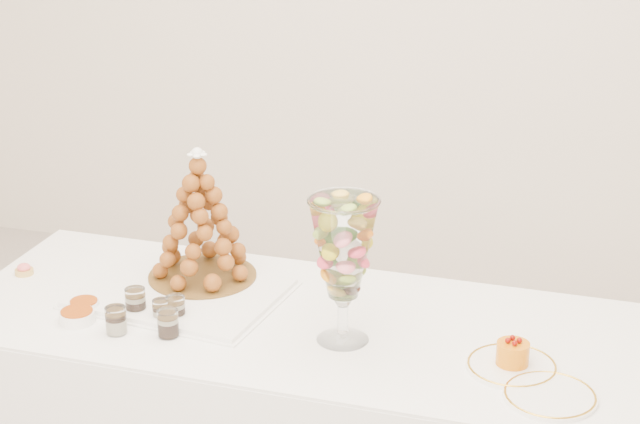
% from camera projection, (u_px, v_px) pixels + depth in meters
% --- Properties ---
extents(lace_tray, '(0.59, 0.47, 0.02)m').
position_uv_depth(lace_tray, '(181.00, 293.00, 3.02)').
color(lace_tray, white).
rests_on(lace_tray, buffet_table).
extents(macaron_vase, '(0.18, 0.18, 0.39)m').
position_uv_depth(macaron_vase, '(343.00, 251.00, 2.70)').
color(macaron_vase, white).
rests_on(macaron_vase, buffet_table).
extents(cake_plate, '(0.23, 0.23, 0.01)m').
position_uv_depth(cake_plate, '(512.00, 366.00, 2.64)').
color(cake_plate, white).
rests_on(cake_plate, buffet_table).
extents(spare_plate, '(0.22, 0.22, 0.01)m').
position_uv_depth(spare_plate, '(550.00, 396.00, 2.51)').
color(spare_plate, white).
rests_on(spare_plate, buffet_table).
extents(pink_tart, '(0.05, 0.05, 0.03)m').
position_uv_depth(pink_tart, '(24.00, 270.00, 3.16)').
color(pink_tart, tan).
rests_on(pink_tart, buffet_table).
extents(verrine_a, '(0.07, 0.07, 0.08)m').
position_uv_depth(verrine_a, '(136.00, 302.00, 2.91)').
color(verrine_a, white).
rests_on(verrine_a, buffet_table).
extents(verrine_b, '(0.05, 0.05, 0.06)m').
position_uv_depth(verrine_b, '(161.00, 311.00, 2.87)').
color(verrine_b, white).
rests_on(verrine_b, buffet_table).
extents(verrine_c, '(0.05, 0.05, 0.07)m').
position_uv_depth(verrine_c, '(176.00, 308.00, 2.88)').
color(verrine_c, white).
rests_on(verrine_c, buffet_table).
extents(verrine_d, '(0.07, 0.07, 0.07)m').
position_uv_depth(verrine_d, '(116.00, 320.00, 2.81)').
color(verrine_d, white).
rests_on(verrine_d, buffet_table).
extents(verrine_e, '(0.07, 0.07, 0.07)m').
position_uv_depth(verrine_e, '(168.00, 323.00, 2.79)').
color(verrine_e, white).
rests_on(verrine_e, buffet_table).
extents(ramekin_back, '(0.08, 0.08, 0.03)m').
position_uv_depth(ramekin_back, '(84.00, 306.00, 2.94)').
color(ramekin_back, white).
rests_on(ramekin_back, buffet_table).
extents(ramekin_front, '(0.10, 0.10, 0.03)m').
position_uv_depth(ramekin_front, '(77.00, 317.00, 2.87)').
color(ramekin_front, white).
rests_on(ramekin_front, buffet_table).
extents(croquembouche, '(0.31, 0.31, 0.39)m').
position_uv_depth(croquembouche, '(200.00, 216.00, 3.04)').
color(croquembouche, brown).
rests_on(croquembouche, lace_tray).
extents(mousse_cake, '(0.08, 0.08, 0.07)m').
position_uv_depth(mousse_cake, '(513.00, 353.00, 2.64)').
color(mousse_cake, orange).
rests_on(mousse_cake, cake_plate).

